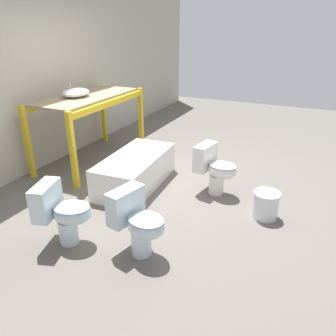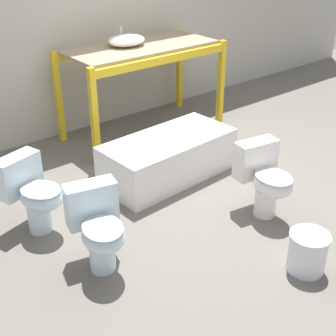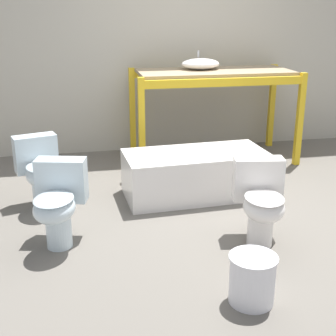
{
  "view_description": "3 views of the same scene",
  "coord_description": "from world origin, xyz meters",
  "px_view_note": "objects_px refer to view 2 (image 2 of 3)",
  "views": [
    {
      "loc": [
        -3.82,
        -1.96,
        2.14
      ],
      "look_at": [
        -0.7,
        -0.51,
        0.62
      ],
      "focal_mm": 35.0,
      "sensor_mm": 36.0,
      "label": 1
    },
    {
      "loc": [
        -2.89,
        -3.15,
        2.45
      ],
      "look_at": [
        -0.7,
        -0.42,
        0.57
      ],
      "focal_mm": 50.0,
      "sensor_mm": 36.0,
      "label": 2
    },
    {
      "loc": [
        -1.29,
        -4.03,
        1.82
      ],
      "look_at": [
        -0.58,
        -0.5,
        0.58
      ],
      "focal_mm": 50.0,
      "sensor_mm": 36.0,
      "label": 3
    }
  ],
  "objects_px": {
    "toilet_near": "(99,227)",
    "bucket_white": "(308,251)",
    "sink_basin": "(126,40)",
    "toilet_extra": "(265,177)",
    "bathtub_main": "(168,155)",
    "toilet_far": "(33,192)"
  },
  "relations": [
    {
      "from": "bathtub_main",
      "to": "bucket_white",
      "type": "xyz_separation_m",
      "value": [
        -0.1,
        -1.84,
        -0.09
      ]
    },
    {
      "from": "sink_basin",
      "to": "bathtub_main",
      "type": "xyz_separation_m",
      "value": [
        -0.36,
        -1.23,
        -0.91
      ]
    },
    {
      "from": "sink_basin",
      "to": "toilet_extra",
      "type": "xyz_separation_m",
      "value": [
        -0.11,
        -2.33,
        -0.8
      ]
    },
    {
      "from": "bucket_white",
      "to": "toilet_far",
      "type": "bearing_deg",
      "value": 127.41
    },
    {
      "from": "sink_basin",
      "to": "toilet_near",
      "type": "relative_size",
      "value": 0.69
    },
    {
      "from": "sink_basin",
      "to": "toilet_extra",
      "type": "height_order",
      "value": "sink_basin"
    },
    {
      "from": "bathtub_main",
      "to": "toilet_far",
      "type": "xyz_separation_m",
      "value": [
        -1.5,
        -0.01,
        0.12
      ]
    },
    {
      "from": "bucket_white",
      "to": "sink_basin",
      "type": "bearing_deg",
      "value": 81.54
    },
    {
      "from": "sink_basin",
      "to": "toilet_extra",
      "type": "bearing_deg",
      "value": -92.69
    },
    {
      "from": "sink_basin",
      "to": "toilet_far",
      "type": "bearing_deg",
      "value": -146.17
    },
    {
      "from": "sink_basin",
      "to": "toilet_extra",
      "type": "distance_m",
      "value": 2.46
    },
    {
      "from": "toilet_extra",
      "to": "bucket_white",
      "type": "bearing_deg",
      "value": -104.93
    },
    {
      "from": "toilet_extra",
      "to": "bucket_white",
      "type": "relative_size",
      "value": 2.04
    },
    {
      "from": "toilet_near",
      "to": "toilet_far",
      "type": "bearing_deg",
      "value": 115.72
    },
    {
      "from": "sink_basin",
      "to": "toilet_far",
      "type": "height_order",
      "value": "sink_basin"
    },
    {
      "from": "bathtub_main",
      "to": "toilet_near",
      "type": "bearing_deg",
      "value": -152.07
    },
    {
      "from": "bathtub_main",
      "to": "bucket_white",
      "type": "relative_size",
      "value": 4.38
    },
    {
      "from": "toilet_near",
      "to": "toilet_far",
      "type": "relative_size",
      "value": 1.0
    },
    {
      "from": "toilet_near",
      "to": "bucket_white",
      "type": "relative_size",
      "value": 2.04
    },
    {
      "from": "bathtub_main",
      "to": "toilet_extra",
      "type": "xyz_separation_m",
      "value": [
        0.25,
        -1.09,
        0.12
      ]
    },
    {
      "from": "sink_basin",
      "to": "toilet_far",
      "type": "xyz_separation_m",
      "value": [
        -1.86,
        -1.25,
        -0.8
      ]
    },
    {
      "from": "sink_basin",
      "to": "bathtub_main",
      "type": "distance_m",
      "value": 1.58
    }
  ]
}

